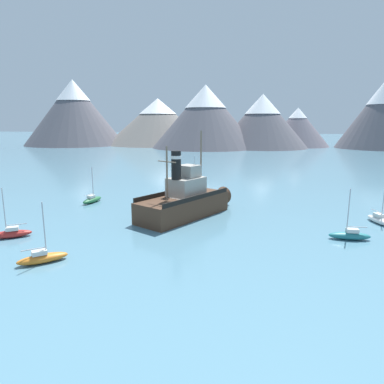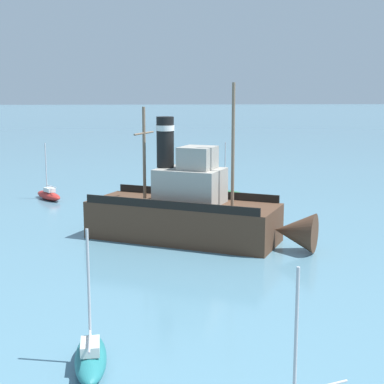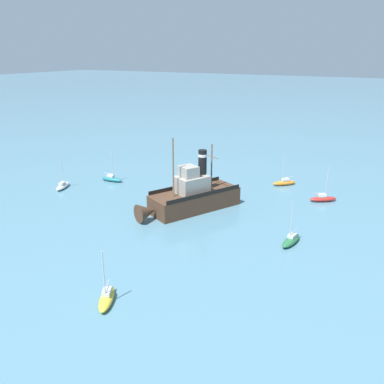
# 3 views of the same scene
# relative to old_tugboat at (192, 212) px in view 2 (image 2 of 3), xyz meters

# --- Properties ---
(ground_plane) EXTENTS (600.00, 600.00, 0.00)m
(ground_plane) POSITION_rel_old_tugboat_xyz_m (-0.37, -1.95, -1.83)
(ground_plane) COLOR teal
(old_tugboat) EXTENTS (9.37, 14.42, 9.90)m
(old_tugboat) POSITION_rel_old_tugboat_xyz_m (0.00, 0.00, 0.00)
(old_tugboat) COLOR #4C3323
(old_tugboat) RESTS_ON ground
(sailboat_teal) EXTENTS (3.88, 1.42, 4.90)m
(sailboat_teal) POSITION_rel_old_tugboat_xyz_m (17.05, -4.60, -1.40)
(sailboat_teal) COLOR #23757A
(sailboat_teal) RESTS_ON ground
(sailboat_red) EXTENTS (3.74, 3.09, 4.90)m
(sailboat_red) POSITION_rel_old_tugboat_xyz_m (-14.58, -11.53, -1.40)
(sailboat_red) COLOR #B22823
(sailboat_red) RESTS_ON ground
(sailboat_green) EXTENTS (1.60, 3.91, 4.90)m
(sailboat_green) POSITION_rel_old_tugboat_xyz_m (-14.35, 3.52, -1.40)
(sailboat_green) COLOR #286B3D
(sailboat_green) RESTS_ON ground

